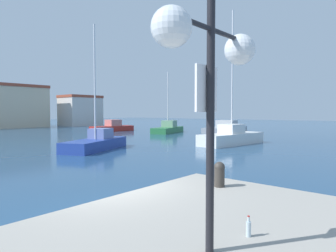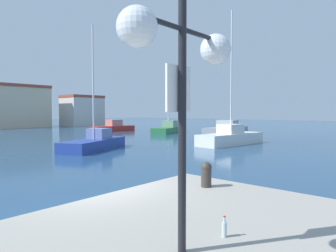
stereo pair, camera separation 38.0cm
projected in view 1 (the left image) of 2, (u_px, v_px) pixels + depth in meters
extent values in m
plane|color=navy|center=(104.00, 138.00, 31.50)|extent=(160.00, 160.00, 0.00)
cylinder|color=black|center=(211.00, 99.00, 3.58)|extent=(0.10, 0.10, 3.75)
cylinder|color=black|center=(211.00, 29.00, 3.54)|extent=(1.45, 0.06, 0.06)
sphere|color=white|center=(171.00, 27.00, 3.00)|extent=(0.42, 0.42, 0.42)
sphere|color=white|center=(240.00, 50.00, 4.10)|extent=(0.42, 0.42, 0.42)
cube|color=white|center=(206.00, 89.00, 3.62)|extent=(0.44, 0.03, 0.56)
cylinder|color=red|center=(205.00, 84.00, 3.63)|extent=(0.24, 0.01, 0.24)
cylinder|color=silver|center=(248.00, 229.00, 4.12)|extent=(0.07, 0.07, 0.21)
cylinder|color=silver|center=(249.00, 219.00, 4.11)|extent=(0.03, 0.03, 0.07)
cylinder|color=#B21E19|center=(249.00, 216.00, 4.11)|extent=(0.03, 0.03, 0.01)
cylinder|color=#38332D|center=(219.00, 177.00, 6.86)|extent=(0.24, 0.24, 0.45)
sphere|color=#38332D|center=(219.00, 167.00, 6.85)|extent=(0.25, 0.25, 0.25)
cube|color=#233D93|center=(96.00, 145.00, 21.85)|extent=(6.45, 4.37, 0.76)
cube|color=#6E7DB1|center=(101.00, 133.00, 22.56)|extent=(1.96, 1.85, 0.76)
cylinder|color=silver|center=(95.00, 82.00, 21.63)|extent=(0.12, 0.12, 8.31)
cube|color=gray|center=(226.00, 129.00, 40.94)|extent=(9.27, 4.36, 0.69)
cube|color=#ADB0B5|center=(227.00, 123.00, 41.19)|extent=(2.59, 2.67, 0.93)
cube|color=#B22823|center=(112.00, 129.00, 42.69)|extent=(6.37, 2.44, 0.75)
cube|color=#C4716E|center=(113.00, 123.00, 42.79)|extent=(1.90, 1.82, 0.90)
cube|color=white|center=(232.00, 139.00, 25.37)|extent=(7.03, 2.77, 0.94)
cube|color=silver|center=(231.00, 129.00, 25.31)|extent=(2.04, 1.73, 0.78)
cylinder|color=silver|center=(232.00, 72.00, 25.11)|extent=(0.12, 0.12, 10.27)
cube|color=#28703D|center=(168.00, 130.00, 39.58)|extent=(6.85, 4.09, 0.73)
cube|color=gray|center=(169.00, 124.00, 40.02)|extent=(2.10, 2.07, 0.89)
cylinder|color=silver|center=(168.00, 100.00, 39.39)|extent=(0.12, 0.12, 7.28)
cylinder|color=silver|center=(171.00, 120.00, 40.61)|extent=(2.19, 0.81, 0.08)
cube|color=beige|center=(14.00, 108.00, 53.49)|extent=(9.15, 8.74, 6.98)
cube|color=#9E4733|center=(13.00, 87.00, 53.31)|extent=(9.33, 8.92, 0.50)
cube|color=beige|center=(81.00, 112.00, 59.11)|extent=(6.96, 5.43, 5.47)
cube|color=#9E4733|center=(80.00, 97.00, 58.96)|extent=(7.10, 5.54, 0.50)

